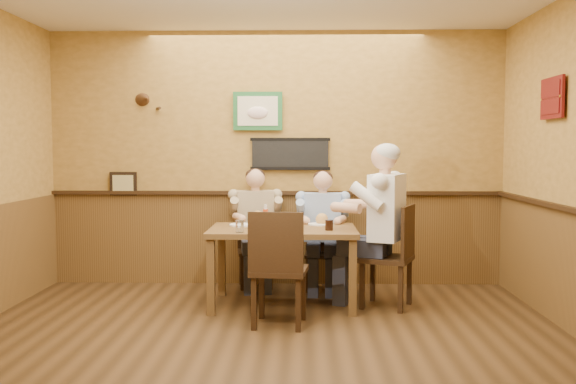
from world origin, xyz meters
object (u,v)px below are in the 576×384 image
chair_right_end (386,256)px  water_glass_mid (282,226)px  water_glass_left (240,226)px  chair_near_side (279,268)px  dining_table (283,238)px  diner_blue_polo (323,237)px  diner_tan_shirt (255,234)px  salt_shaker (269,224)px  chair_back_right (323,253)px  diner_white_elder (387,234)px  hot_sauce_bottle (266,217)px  cola_tumbler (329,225)px  chair_back_left (255,250)px  pepper_shaker (264,224)px

chair_right_end → water_glass_mid: bearing=-49.2°
chair_right_end → water_glass_left: chair_right_end is taller
chair_near_side → water_glass_mid: size_ratio=7.53×
dining_table → diner_blue_polo: (0.40, 0.67, -0.08)m
chair_near_side → diner_tan_shirt: size_ratio=0.86×
water_glass_left → salt_shaker: 0.36m
chair_near_side → chair_back_right: bearing=-100.5°
water_glass_mid → chair_near_side: bearing=-91.7°
diner_white_elder → water_glass_mid: 1.05m
dining_table → hot_sauce_bottle: 0.26m
diner_white_elder → chair_right_end: bearing=180.0°
chair_back_right → diner_tan_shirt: bearing=173.7°
chair_back_right → diner_white_elder: 0.97m
diner_white_elder → cola_tumbler: diner_white_elder is taller
diner_tan_shirt → water_glass_left: diner_tan_shirt is taller
dining_table → cola_tumbler: bearing=-20.0°
hot_sauce_bottle → diner_white_elder: bearing=-2.8°
chair_back_left → chair_right_end: (1.31, -0.84, 0.08)m
chair_back_right → pepper_shaker: size_ratio=8.30×
chair_back_right → diner_tan_shirt: (-0.73, 0.12, 0.18)m
chair_back_right → diner_white_elder: diner_white_elder is taller
pepper_shaker → chair_right_end: bearing=3.5°
dining_table → diner_white_elder: (0.99, -0.04, 0.04)m
cola_tumbler → water_glass_mid: bearing=-153.5°
diner_white_elder → hot_sauce_bottle: bearing=-70.9°
dining_table → chair_right_end: (0.99, -0.04, -0.17)m
diner_tan_shirt → diner_blue_polo: 0.74m
hot_sauce_bottle → pepper_shaker: bearing=-92.7°
dining_table → salt_shaker: size_ratio=15.53×
chair_back_left → diner_white_elder: (1.31, -0.84, 0.29)m
chair_near_side → diner_blue_polo: bearing=-100.5°
dining_table → chair_back_left: bearing=112.2°
dining_table → chair_back_right: (0.40, 0.67, -0.26)m
chair_back_right → pepper_shaker: bearing=-123.2°
diner_tan_shirt → pepper_shaker: bearing=-88.6°
chair_back_right → diner_blue_polo: 0.17m
hot_sauce_bottle → diner_blue_polo: bearing=49.0°
salt_shaker → dining_table: bearing=27.8°
salt_shaker → diner_tan_shirt: bearing=102.5°
water_glass_mid → pepper_shaker: bearing=123.2°
chair_back_left → pepper_shaker: 1.00m
chair_back_left → diner_white_elder: bearing=-40.5°
chair_back_right → pepper_shaker: pepper_shaker is taller
diner_white_elder → hot_sauce_bottle: size_ratio=6.94×
chair_near_side → salt_shaker: 0.70m
diner_blue_polo → diner_white_elder: 0.93m
water_glass_left → chair_near_side: bearing=-43.9°
water_glass_left → cola_tumbler: (0.82, 0.18, -0.01)m
chair_back_right → hot_sauce_bottle: bearing=-127.8°
diner_blue_polo → water_glass_left: size_ratio=10.19×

